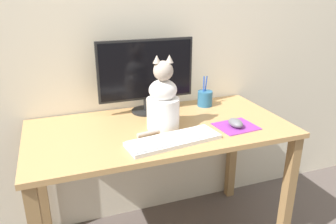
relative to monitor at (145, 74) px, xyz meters
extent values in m
cube|color=beige|center=(0.00, 0.13, 0.31)|extent=(7.00, 0.04, 2.50)
cube|color=tan|center=(0.00, -0.22, -0.23)|extent=(1.28, 0.64, 0.02)
cube|color=olive|center=(0.61, -0.50, -0.59)|extent=(0.05, 0.05, 0.70)
cube|color=olive|center=(-0.60, 0.06, -0.59)|extent=(0.05, 0.05, 0.70)
cube|color=olive|center=(0.61, 0.06, -0.59)|extent=(0.05, 0.05, 0.70)
cylinder|color=black|center=(0.00, 0.00, -0.21)|extent=(0.17, 0.17, 0.01)
cylinder|color=black|center=(0.00, 0.00, -0.17)|extent=(0.04, 0.04, 0.07)
cube|color=black|center=(0.00, 0.00, 0.02)|extent=(0.52, 0.02, 0.32)
cube|color=black|center=(0.00, -0.01, 0.02)|extent=(0.50, 0.00, 0.30)
cube|color=silver|center=(0.00, -0.41, -0.21)|extent=(0.44, 0.20, 0.02)
cube|color=white|center=(0.00, -0.41, -0.20)|extent=(0.42, 0.18, 0.01)
cube|color=purple|center=(0.36, -0.36, -0.21)|extent=(0.20, 0.18, 0.00)
ellipsoid|color=slate|center=(0.35, -0.36, -0.19)|extent=(0.06, 0.10, 0.04)
cylinder|color=white|center=(0.02, -0.24, -0.14)|extent=(0.18, 0.18, 0.15)
ellipsoid|color=white|center=(0.02, -0.24, -0.02)|extent=(0.15, 0.14, 0.10)
sphere|color=#B2A393|center=(0.01, -0.25, 0.07)|extent=(0.11, 0.11, 0.09)
cone|color=#B2A393|center=(-0.02, -0.25, 0.13)|extent=(0.04, 0.04, 0.04)
cone|color=#B2A393|center=(0.04, -0.26, 0.13)|extent=(0.04, 0.04, 0.04)
cylinder|color=#B2A393|center=(-0.04, -0.30, -0.21)|extent=(0.21, 0.06, 0.02)
cylinder|color=#286089|center=(0.35, -0.02, -0.17)|extent=(0.09, 0.09, 0.09)
cylinder|color=#1E47B2|center=(0.34, -0.02, -0.11)|extent=(0.01, 0.02, 0.14)
cylinder|color=#1E47B2|center=(0.35, -0.01, -0.11)|extent=(0.02, 0.01, 0.14)
camera|label=1|loc=(-0.47, -1.64, 0.42)|focal=35.00mm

